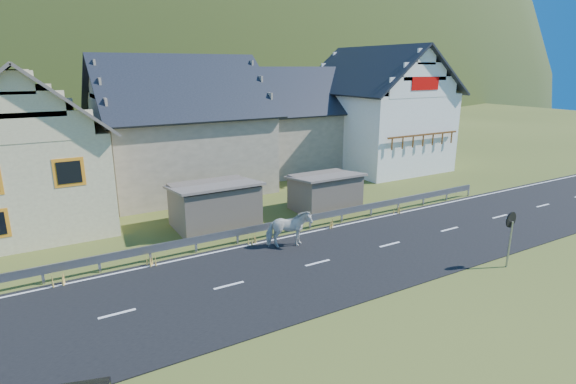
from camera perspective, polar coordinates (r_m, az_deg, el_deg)
ground at (r=19.05m, az=3.77°, el=-9.08°), size 160.00×160.00×0.00m
road at (r=19.04m, az=3.78°, el=-9.02°), size 60.00×7.00×0.04m
lane_markings at (r=19.03m, az=3.78°, el=-8.95°), size 60.00×6.60×0.01m
guardrail at (r=21.76m, az=-1.61°, el=-4.23°), size 28.10×0.09×0.75m
shed_left at (r=23.24m, az=-9.30°, el=-1.73°), size 4.30×3.30×2.40m
shed_right at (r=25.76m, az=4.72°, el=-0.08°), size 3.80×2.90×2.20m
house_cream at (r=26.56m, az=-30.56°, el=5.69°), size 7.80×9.80×8.30m
house_stone_a at (r=30.77m, az=-13.62°, el=9.01°), size 10.80×9.80×8.90m
house_stone_b at (r=36.68m, az=0.77°, el=9.82°), size 9.80×8.80×8.10m
house_white at (r=37.71m, az=11.19°, el=10.95°), size 8.80×10.80×9.70m
mountain at (r=196.87m, az=-25.67°, el=5.94°), size 440.00×280.00×260.00m
horse at (r=20.28m, az=0.09°, el=-4.75°), size 1.40×2.18×1.70m
traffic_mirror at (r=20.23m, az=26.40°, el=-3.99°), size 0.66×0.19×2.36m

